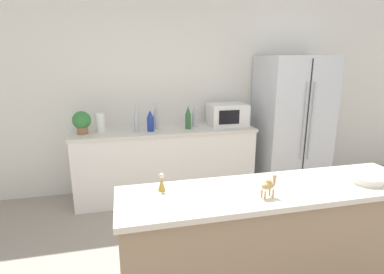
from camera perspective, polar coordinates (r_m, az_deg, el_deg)
The scene contains 15 objects.
wall_back at distance 4.05m, azimuth -1.76°, elevation 8.24°, with size 8.00×0.06×2.55m.
back_counter at distance 3.86m, azimuth -5.05°, elevation -4.80°, with size 2.23×0.63×0.88m.
refrigerator at distance 4.27m, azimuth 18.37°, elevation 2.51°, with size 0.89×0.72×1.77m.
bar_counter at distance 2.22m, azimuth 14.64°, elevation -20.26°, with size 1.99×0.51×0.93m.
potted_plant at distance 3.66m, azimuth -20.27°, elevation 2.81°, with size 0.21×0.21×0.26m.
paper_towel_roll at distance 3.69m, azimuth -17.10°, elevation 2.61°, with size 0.10×0.10×0.22m.
microwave at distance 3.93m, azimuth 6.78°, elevation 4.27°, with size 0.48×0.37×0.28m.
back_bottle_0 at distance 3.81m, azimuth 0.50°, elevation 3.99°, with size 0.07×0.07×0.29m.
back_bottle_1 at distance 3.71m, azimuth -6.89°, elevation 3.87°, with size 0.06×0.06×0.32m.
back_bottle_2 at distance 3.58m, azimuth -10.54°, elevation 3.35°, with size 0.06×0.06×0.32m.
back_bottle_3 at distance 3.69m, azimuth -0.75°, elevation 3.69°, with size 0.07×0.07×0.29m.
back_bottle_4 at distance 3.60m, azimuth -7.93°, elevation 3.07°, with size 0.08×0.08×0.27m.
fruit_bowl at distance 2.31m, azimuth 30.39°, elevation -6.79°, with size 0.22×0.22×0.05m.
camel_figurine at distance 1.83m, azimuth 14.39°, elevation -8.79°, with size 0.11×0.07×0.14m.
wise_man_figurine_blue at distance 1.88m, azimuth -5.81°, elevation -8.73°, with size 0.05×0.05×0.12m.
Camera 1 is at (-0.81, -1.21, 1.71)m, focal length 28.00 mm.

